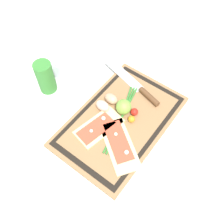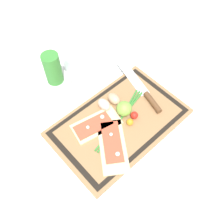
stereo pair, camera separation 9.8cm
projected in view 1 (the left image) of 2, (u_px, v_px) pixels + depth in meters
name	position (u px, v px, depth m)	size (l,w,h in m)	color
ground_plane	(120.00, 122.00, 1.00)	(6.00, 6.00, 0.00)	white
cutting_board	(120.00, 121.00, 0.99)	(0.50, 0.32, 0.02)	#997047
pizza_slice_near	(119.00, 145.00, 0.92)	(0.19, 0.22, 0.02)	beige
pizza_slice_far	(98.00, 127.00, 0.96)	(0.19, 0.13, 0.02)	beige
knife	(140.00, 89.00, 1.05)	(0.11, 0.31, 0.02)	silver
egg_brown	(111.00, 99.00, 1.01)	(0.04, 0.06, 0.04)	tan
egg_pink	(102.00, 106.00, 0.99)	(0.04, 0.06, 0.04)	beige
lime	(124.00, 107.00, 0.98)	(0.06, 0.06, 0.06)	#7FB742
cherry_tomato_red	(134.00, 112.00, 0.98)	(0.03, 0.03, 0.03)	red
cherry_tomato_yellow	(132.00, 119.00, 0.97)	(0.03, 0.03, 0.03)	orange
scallion_bunch	(121.00, 118.00, 0.98)	(0.31, 0.12, 0.01)	#388433
herb_pot	(49.00, 87.00, 1.01)	(0.12, 0.12, 0.19)	white
sauce_jar	(63.00, 67.00, 1.09)	(0.09, 0.09, 0.10)	silver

